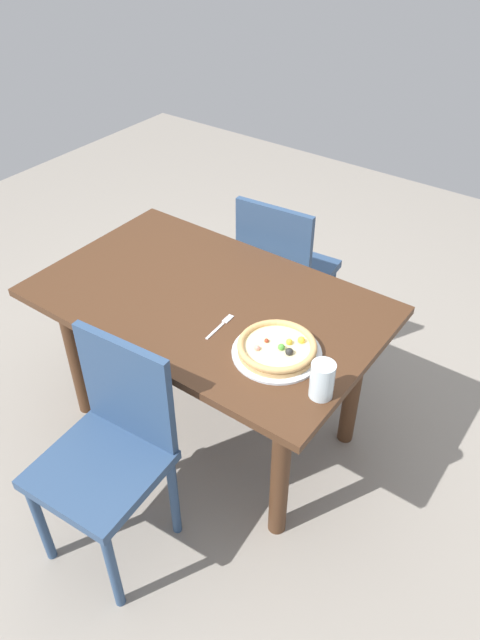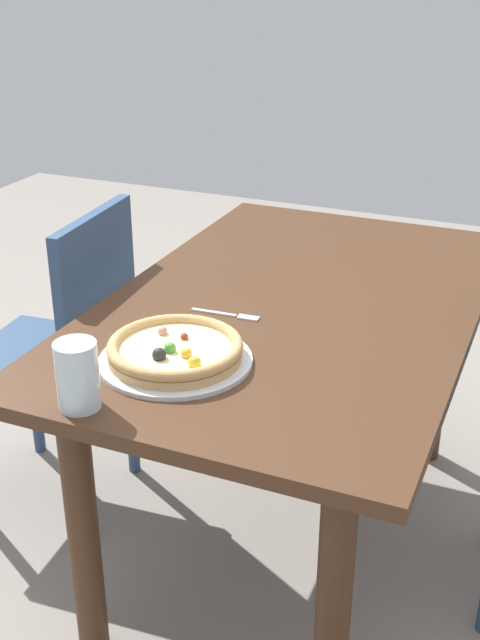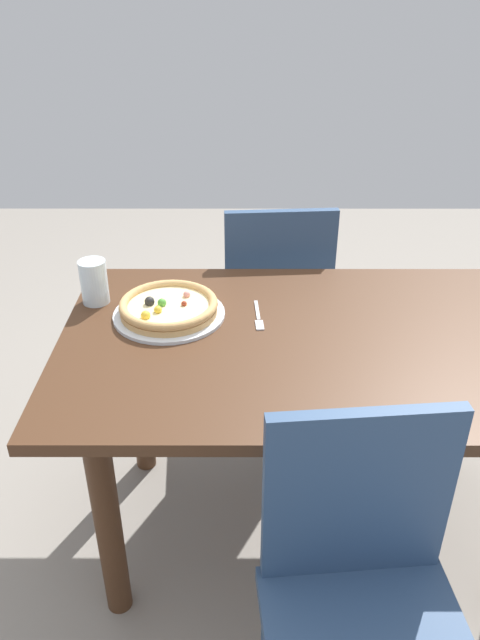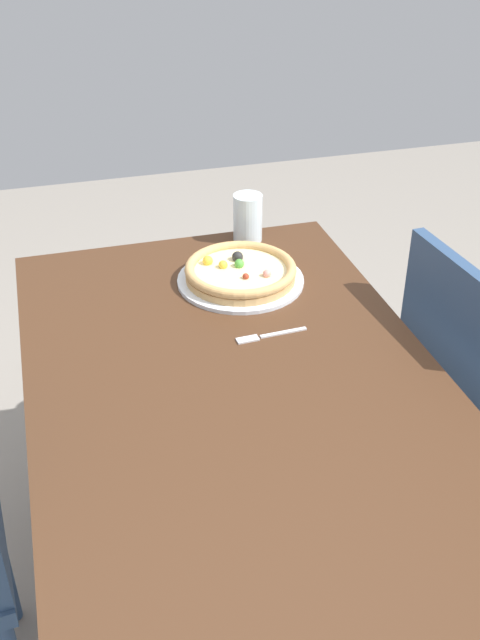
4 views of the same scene
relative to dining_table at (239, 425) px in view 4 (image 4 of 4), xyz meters
The scene contains 7 objects.
ground_plane 0.61m from the dining_table, ahead, with size 6.00×6.00×0.00m, color gray.
dining_table is the anchor object (origin of this frame).
chair_near 0.65m from the dining_table, 83.55° to the right, with size 0.43×0.43×0.89m.
plate 0.43m from the dining_table, 16.08° to the right, with size 0.32×0.32×0.01m, color silver.
pizza 0.44m from the dining_table, 16.02° to the right, with size 0.28×0.28×0.05m.
fork 0.21m from the dining_table, 34.53° to the right, with size 0.02×0.17×0.00m.
drinking_glass 0.68m from the dining_table, 17.67° to the right, with size 0.08×0.08×0.13m, color silver.
Camera 4 is at (-1.18, 0.33, 1.66)m, focal length 42.24 mm.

